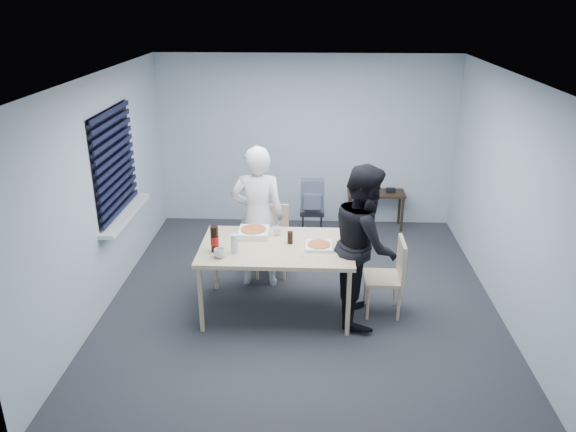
{
  "coord_description": "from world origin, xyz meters",
  "views": [
    {
      "loc": [
        0.11,
        -5.86,
        3.38
      ],
      "look_at": [
        -0.17,
        0.1,
        1.02
      ],
      "focal_mm": 35.0,
      "sensor_mm": 36.0,
      "label": 1
    }
  ],
  "objects_px": {
    "person_white": "(258,217)",
    "mug_b": "(277,231)",
    "chair_far": "(272,235)",
    "mug_a": "(220,253)",
    "person_black": "(364,244)",
    "chair_right": "(391,272)",
    "side_table": "(376,197)",
    "soda_bottle": "(215,239)",
    "stool": "(312,217)",
    "dining_table": "(277,250)",
    "backpack": "(312,196)"
  },
  "relations": [
    {
      "from": "person_black",
      "to": "side_table",
      "type": "distance_m",
      "value": 2.68
    },
    {
      "from": "dining_table",
      "to": "backpack",
      "type": "distance_m",
      "value": 1.99
    },
    {
      "from": "person_black",
      "to": "stool",
      "type": "bearing_deg",
      "value": 15.48
    },
    {
      "from": "side_table",
      "to": "mug_b",
      "type": "height_order",
      "value": "mug_b"
    },
    {
      "from": "chair_far",
      "to": "mug_a",
      "type": "distance_m",
      "value": 1.43
    },
    {
      "from": "side_table",
      "to": "stool",
      "type": "distance_m",
      "value": 1.14
    },
    {
      "from": "chair_far",
      "to": "chair_right",
      "type": "bearing_deg",
      "value": -34.85
    },
    {
      "from": "backpack",
      "to": "soda_bottle",
      "type": "height_order",
      "value": "soda_bottle"
    },
    {
      "from": "person_white",
      "to": "mug_b",
      "type": "distance_m",
      "value": 0.44
    },
    {
      "from": "person_white",
      "to": "mug_a",
      "type": "bearing_deg",
      "value": 72.44
    },
    {
      "from": "person_white",
      "to": "person_black",
      "type": "xyz_separation_m",
      "value": [
        1.22,
        -0.73,
        0.0
      ]
    },
    {
      "from": "dining_table",
      "to": "side_table",
      "type": "xyz_separation_m",
      "value": [
        1.36,
        2.54,
        -0.26
      ]
    },
    {
      "from": "side_table",
      "to": "chair_far",
      "type": "bearing_deg",
      "value": -133.59
    },
    {
      "from": "chair_right",
      "to": "mug_b",
      "type": "relative_size",
      "value": 8.9
    },
    {
      "from": "dining_table",
      "to": "person_white",
      "type": "distance_m",
      "value": 0.71
    },
    {
      "from": "mug_b",
      "to": "chair_right",
      "type": "bearing_deg",
      "value": -12.19
    },
    {
      "from": "mug_b",
      "to": "chair_far",
      "type": "bearing_deg",
      "value": 98.98
    },
    {
      "from": "person_white",
      "to": "soda_bottle",
      "type": "relative_size",
      "value": 6.18
    },
    {
      "from": "person_white",
      "to": "backpack",
      "type": "height_order",
      "value": "person_white"
    },
    {
      "from": "person_black",
      "to": "soda_bottle",
      "type": "xyz_separation_m",
      "value": [
        -1.6,
        -0.1,
        0.07
      ]
    },
    {
      "from": "person_white",
      "to": "chair_far",
      "type": "bearing_deg",
      "value": -112.94
    },
    {
      "from": "dining_table",
      "to": "chair_far",
      "type": "relative_size",
      "value": 1.88
    },
    {
      "from": "chair_right",
      "to": "soda_bottle",
      "type": "bearing_deg",
      "value": -174.23
    },
    {
      "from": "chair_far",
      "to": "mug_b",
      "type": "bearing_deg",
      "value": -81.02
    },
    {
      "from": "person_black",
      "to": "backpack",
      "type": "height_order",
      "value": "person_black"
    },
    {
      "from": "backpack",
      "to": "stool",
      "type": "bearing_deg",
      "value": 112.6
    },
    {
      "from": "side_table",
      "to": "stool",
      "type": "bearing_deg",
      "value": -149.24
    },
    {
      "from": "chair_far",
      "to": "mug_a",
      "type": "relative_size",
      "value": 7.24
    },
    {
      "from": "person_white",
      "to": "person_black",
      "type": "height_order",
      "value": "same"
    },
    {
      "from": "chair_right",
      "to": "mug_b",
      "type": "bearing_deg",
      "value": 167.81
    },
    {
      "from": "dining_table",
      "to": "backpack",
      "type": "height_order",
      "value": "backpack"
    },
    {
      "from": "person_black",
      "to": "backpack",
      "type": "bearing_deg",
      "value": 15.58
    },
    {
      "from": "stool",
      "to": "backpack",
      "type": "distance_m",
      "value": 0.34
    },
    {
      "from": "person_black",
      "to": "stool",
      "type": "xyz_separation_m",
      "value": [
        -0.57,
        2.04,
        -0.51
      ]
    },
    {
      "from": "dining_table",
      "to": "mug_a",
      "type": "bearing_deg",
      "value": -150.5
    },
    {
      "from": "mug_a",
      "to": "soda_bottle",
      "type": "xyz_separation_m",
      "value": [
        -0.07,
        0.14,
        0.09
      ]
    },
    {
      "from": "side_table",
      "to": "mug_a",
      "type": "height_order",
      "value": "mug_a"
    },
    {
      "from": "side_table",
      "to": "backpack",
      "type": "relative_size",
      "value": 1.85
    },
    {
      "from": "chair_right",
      "to": "mug_b",
      "type": "distance_m",
      "value": 1.36
    },
    {
      "from": "dining_table",
      "to": "chair_right",
      "type": "bearing_deg",
      "value": 0.53
    },
    {
      "from": "mug_a",
      "to": "soda_bottle",
      "type": "distance_m",
      "value": 0.18
    },
    {
      "from": "stool",
      "to": "soda_bottle",
      "type": "xyz_separation_m",
      "value": [
        -1.03,
        -2.15,
        0.58
      ]
    },
    {
      "from": "stool",
      "to": "mug_a",
      "type": "relative_size",
      "value": 3.91
    },
    {
      "from": "stool",
      "to": "mug_a",
      "type": "height_order",
      "value": "mug_a"
    },
    {
      "from": "dining_table",
      "to": "person_white",
      "type": "relative_size",
      "value": 0.95
    },
    {
      "from": "side_table",
      "to": "mug_b",
      "type": "xyz_separation_m",
      "value": [
        -1.37,
        -2.25,
        0.37
      ]
    },
    {
      "from": "person_white",
      "to": "side_table",
      "type": "relative_size",
      "value": 2.05
    },
    {
      "from": "chair_far",
      "to": "soda_bottle",
      "type": "bearing_deg",
      "value": -114.14
    },
    {
      "from": "stool",
      "to": "soda_bottle",
      "type": "relative_size",
      "value": 1.68
    },
    {
      "from": "chair_right",
      "to": "person_black",
      "type": "relative_size",
      "value": 0.5
    }
  ]
}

